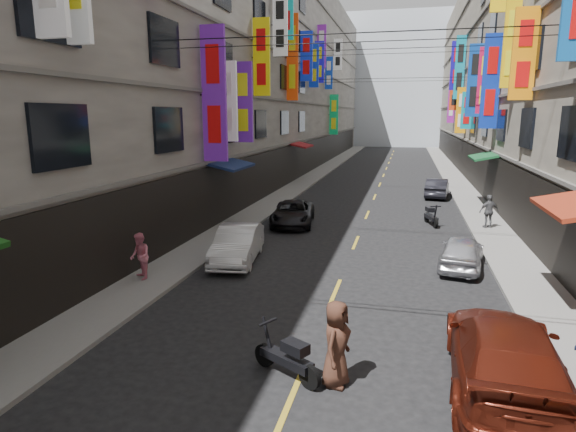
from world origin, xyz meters
The scene contains 19 objects.
sidewalk_left centered at (-6.00, 42.00, 0.06)m, with size 2.00×90.00×0.12m, color slate.
sidewalk_right centered at (6.00, 42.00, 0.06)m, with size 2.00×90.00×0.12m, color slate.
building_row_left centered at (-11.99, 42.00, 9.49)m, with size 10.14×90.00×19.00m.
building_row_right centered at (11.99, 42.00, 9.49)m, with size 10.14×90.00×19.00m.
haze_block centered at (0.00, 92.00, 11.00)m, with size 18.00×8.00×22.00m, color silver.
shop_signage centered at (0.05, 34.69, 9.08)m, with size 14.00×55.00×12.38m.
street_awnings centered at (-1.26, 26.00, 3.00)m, with size 13.99×35.20×0.41m.
overhead_cables centered at (0.00, 30.00, 8.80)m, with size 14.00×38.04×1.24m.
lane_markings centered at (0.00, 39.00, 0.00)m, with size 0.12×80.20×0.01m.
scooter_crossing centered at (-0.25, 12.81, 0.44)m, with size 1.62×1.00×1.14m.
scooter_far_right centered at (3.26, 28.25, 0.44)m, with size 0.72×1.76×1.14m.
car_left_mid centered at (-4.00, 20.24, 0.67)m, with size 1.41×4.04×1.33m, color silver.
car_left_far centered at (-3.40, 26.67, 0.59)m, with size 1.94×4.21×1.17m, color black.
car_right_near centered at (4.00, 13.37, 0.75)m, with size 2.09×5.14×1.49m, color maroon.
car_right_mid centered at (4.00, 21.37, 0.60)m, with size 1.41×3.50×1.19m, color silver.
car_right_far centered at (4.00, 36.89, 0.63)m, with size 1.33×3.82×1.26m, color #24242B.
pedestrian_lfar centered at (-6.28, 17.31, 0.88)m, with size 0.74×0.51×1.53m, color pink.
pedestrian_rfar centered at (5.83, 27.75, 0.91)m, with size 0.93×0.53×1.58m, color #525254.
pedestrian_crossing centered at (0.76, 12.80, 0.89)m, with size 0.87×0.59×1.78m, color #45271B.
Camera 1 is at (1.94, 3.97, 5.36)m, focal length 30.00 mm.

